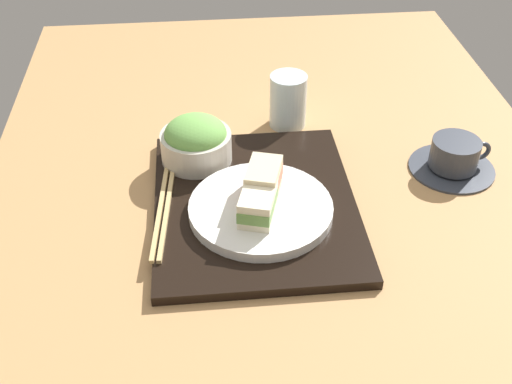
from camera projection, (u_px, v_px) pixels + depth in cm
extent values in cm
cube|color=tan|center=(278.00, 191.00, 111.11)|extent=(140.00, 100.00, 3.00)
cube|color=black|center=(255.00, 204.00, 104.64)|extent=(39.33, 32.18, 1.65)
cylinder|color=silver|center=(261.00, 209.00, 101.14)|extent=(22.61, 22.61, 1.69)
cube|color=beige|center=(264.00, 190.00, 102.19)|extent=(8.66, 6.82, 1.62)
cube|color=#CC6B4C|center=(264.00, 181.00, 101.04)|extent=(8.88, 6.94, 2.09)
cube|color=beige|center=(264.00, 171.00, 99.90)|extent=(8.66, 6.82, 1.62)
cube|color=#EFE5C1|center=(258.00, 212.00, 98.14)|extent=(8.66, 6.82, 1.32)
cube|color=#669347|center=(258.00, 204.00, 97.17)|extent=(9.02, 6.94, 1.84)
cube|color=#EFE5C1|center=(258.00, 196.00, 96.19)|extent=(8.66, 6.82, 1.32)
cylinder|color=beige|center=(196.00, 147.00, 111.67)|extent=(12.24, 12.24, 5.17)
ellipsoid|color=#6BA84C|center=(195.00, 134.00, 110.08)|extent=(10.67, 10.67, 5.87)
cube|color=tan|center=(160.00, 211.00, 101.42)|extent=(22.73, 2.69, 0.70)
cube|color=tan|center=(167.00, 211.00, 101.43)|extent=(22.73, 2.69, 0.70)
cylinder|color=#333842|center=(452.00, 167.00, 113.44)|extent=(14.89, 14.89, 0.80)
cylinder|color=#333842|center=(455.00, 153.00, 111.62)|extent=(8.36, 8.36, 5.08)
cylinder|color=#382111|center=(457.00, 143.00, 110.30)|extent=(7.69, 7.69, 0.40)
torus|color=#333842|center=(481.00, 151.00, 112.25)|extent=(1.05, 3.69, 3.65)
cylinder|color=silver|center=(288.00, 101.00, 122.17)|extent=(6.98, 6.98, 10.33)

